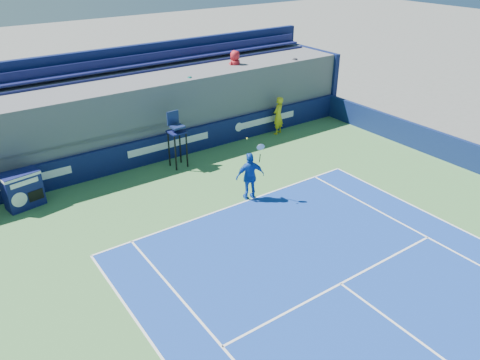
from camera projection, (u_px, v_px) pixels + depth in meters
ball_person at (278, 116)px, 23.61m from camera, size 0.83×0.70×1.93m
back_hoarding at (169, 146)px, 21.08m from camera, size 20.40×0.21×1.20m
match_clock at (23, 189)px, 17.18m from camera, size 1.42×0.94×1.40m
umpire_chair at (176, 134)px, 19.92m from camera, size 0.73×0.73×2.48m
tennis_player at (250, 176)px, 17.61m from camera, size 1.20×0.78×2.57m
stadium_seating at (147, 108)px, 22.00m from camera, size 21.00×4.05×4.40m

